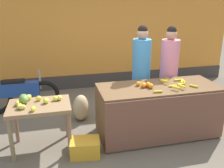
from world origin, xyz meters
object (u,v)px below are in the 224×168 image
vendor_woman_pink_shirt (169,73)px  produce_sack (81,108)px  vendor_woman_blue_shirt (141,73)px  parked_motorcycle (20,94)px  produce_crate (85,148)px

vendor_woman_pink_shirt → produce_sack: (-1.70, 0.19, -0.65)m
vendor_woman_blue_shirt → parked_motorcycle: vendor_woman_blue_shirt is taller
vendor_woman_blue_shirt → vendor_woman_pink_shirt: bearing=-2.9°
vendor_woman_blue_shirt → vendor_woman_pink_shirt: size_ratio=1.01×
parked_motorcycle → produce_sack: parked_motorcycle is taller
parked_motorcycle → vendor_woman_blue_shirt: bearing=-19.6°
produce_crate → parked_motorcycle: bearing=120.5°
produce_sack → produce_crate: bearing=-94.1°
parked_motorcycle → produce_crate: parked_motorcycle is taller
produce_crate → produce_sack: (0.09, 1.19, 0.13)m
vendor_woman_blue_shirt → vendor_woman_pink_shirt: vendor_woman_blue_shirt is taller
vendor_woman_blue_shirt → vendor_woman_pink_shirt: 0.56m
vendor_woman_blue_shirt → produce_crate: size_ratio=4.12×
vendor_woman_blue_shirt → produce_sack: bearing=171.9°
produce_sack → vendor_woman_blue_shirt: bearing=-8.1°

